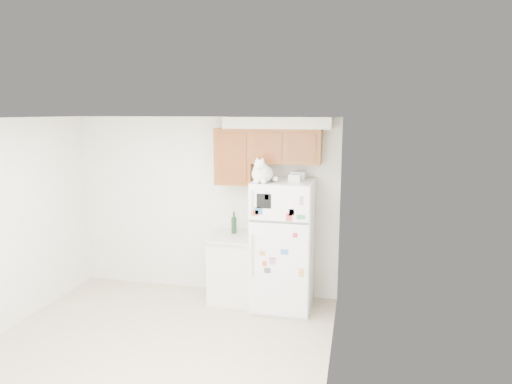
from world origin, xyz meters
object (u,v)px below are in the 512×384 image
(cat, at_px, (262,173))
(bottle_green, at_px, (234,223))
(storage_box_back, at_px, (298,175))
(storage_box_front, at_px, (295,178))
(refrigerator, at_px, (283,245))
(base_counter, at_px, (234,268))
(bottle_amber, at_px, (234,223))

(cat, relative_size, bottle_green, 1.54)
(cat, xyz_separation_m, storage_box_back, (0.40, 0.40, -0.07))
(cat, xyz_separation_m, storage_box_front, (0.39, 0.18, -0.08))
(refrigerator, height_order, base_counter, refrigerator)
(base_counter, relative_size, cat, 1.95)
(cat, bearing_deg, storage_box_back, 44.77)
(storage_box_back, height_order, bottle_amber, storage_box_back)
(refrigerator, distance_m, cat, 1.03)
(refrigerator, xyz_separation_m, bottle_amber, (-0.72, 0.18, 0.21))
(base_counter, xyz_separation_m, bottle_amber, (-0.03, 0.11, 0.60))
(refrigerator, bearing_deg, storage_box_front, -15.64)
(refrigerator, relative_size, storage_box_back, 9.44)
(refrigerator, distance_m, storage_box_front, 0.91)
(storage_box_front, bearing_deg, bottle_amber, 172.22)
(storage_box_back, bearing_deg, cat, -130.07)
(bottle_amber, bearing_deg, base_counter, -75.75)
(storage_box_back, height_order, bottle_green, storage_box_back)
(storage_box_front, bearing_deg, storage_box_back, 93.09)
(storage_box_front, relative_size, bottle_green, 0.49)
(bottle_green, bearing_deg, base_counter, -78.16)
(storage_box_front, distance_m, bottle_amber, 1.12)
(base_counter, bearing_deg, cat, -33.15)
(bottle_green, bearing_deg, storage_box_front, -13.68)
(base_counter, distance_m, storage_box_back, 1.55)
(refrigerator, height_order, storage_box_front, storage_box_front)
(refrigerator, distance_m, storage_box_back, 0.93)
(base_counter, bearing_deg, storage_box_front, -7.83)
(cat, height_order, storage_box_back, cat)
(bottle_green, distance_m, bottle_amber, 0.02)
(cat, bearing_deg, refrigerator, 43.19)
(refrigerator, distance_m, bottle_green, 0.76)
(cat, xyz_separation_m, bottle_green, (-0.47, 0.39, -0.75))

